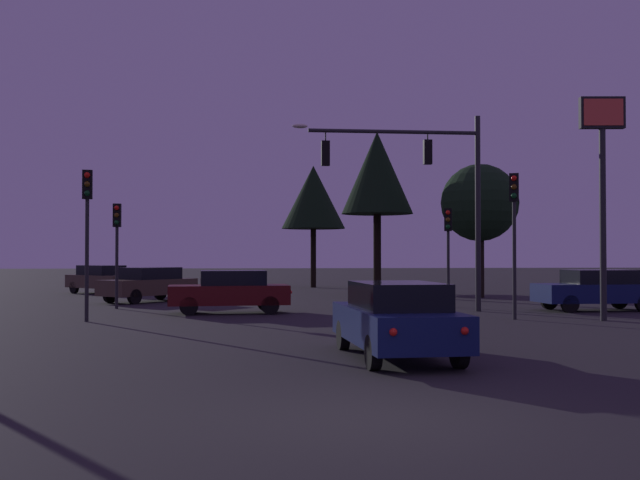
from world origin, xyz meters
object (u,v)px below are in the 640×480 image
at_px(traffic_light_corner_left, 87,215).
at_px(traffic_light_median, 514,216).
at_px(car_crossing_right, 230,291).
at_px(traffic_signal_mast_arm, 426,177).
at_px(tree_left_far, 480,203).
at_px(car_far_lane, 149,284).
at_px(traffic_light_far_side, 448,237).
at_px(car_parked_lot, 102,279).
at_px(store_sign_illuminated, 602,157).
at_px(car_crossing_left, 596,289).
at_px(car_nearside_lane, 396,318).
at_px(tree_center_horizon, 313,198).
at_px(traffic_light_corner_right, 117,234).
at_px(tree_behind_sign, 377,173).

xyz_separation_m(traffic_light_corner_left, traffic_light_median, (13.48, -0.55, -0.01)).
xyz_separation_m(traffic_light_median, car_crossing_right, (-9.13, 3.48, -2.51)).
bearing_deg(traffic_signal_mast_arm, tree_left_far, 60.84).
xyz_separation_m(traffic_light_median, car_far_lane, (-12.83, 10.38, -2.51)).
distance_m(traffic_signal_mast_arm, traffic_light_far_side, 3.44).
xyz_separation_m(traffic_light_far_side, car_parked_lot, (-15.64, 11.80, -2.00)).
distance_m(traffic_light_median, store_sign_illuminated, 3.28).
bearing_deg(car_crossing_left, store_sign_illuminated, -113.57).
xyz_separation_m(traffic_signal_mast_arm, traffic_light_median, (2.02, -3.53, -1.64)).
bearing_deg(car_parked_lot, car_nearside_lane, -67.80).
xyz_separation_m(car_far_lane, tree_center_horizon, (8.58, 13.81, 4.97)).
bearing_deg(traffic_signal_mast_arm, traffic_light_corner_right, 167.23).
relative_size(car_crossing_left, tree_behind_sign, 0.52).
xyz_separation_m(store_sign_illuminated, tree_left_far, (0.23, 12.98, -0.55)).
bearing_deg(car_nearside_lane, traffic_light_far_side, 70.50).
height_order(car_crossing_left, car_far_lane, same).
relative_size(car_crossing_left, car_parked_lot, 1.00).
bearing_deg(tree_center_horizon, car_crossing_right, -103.26).
xyz_separation_m(car_crossing_right, tree_left_far, (11.97, 8.76, 3.81)).
xyz_separation_m(car_nearside_lane, car_crossing_right, (-3.54, 11.90, -0.00)).
bearing_deg(traffic_light_corner_right, car_crossing_right, -31.25).
bearing_deg(car_far_lane, traffic_light_corner_right, -99.12).
bearing_deg(car_far_lane, traffic_signal_mast_arm, -32.33).
bearing_deg(car_far_lane, car_parked_lot, 115.03).
height_order(traffic_light_far_side, car_crossing_right, traffic_light_far_side).
distance_m(traffic_light_median, car_far_lane, 16.70).
relative_size(traffic_light_far_side, tree_left_far, 0.60).
bearing_deg(traffic_light_far_side, car_nearside_lane, -109.50).
height_order(traffic_light_far_side, car_parked_lot, traffic_light_far_side).
bearing_deg(car_nearside_lane, car_parked_lot, 112.20).
relative_size(traffic_light_far_side, car_crossing_left, 0.88).
height_order(traffic_light_corner_right, traffic_light_far_side, traffic_light_corner_right).
bearing_deg(car_parked_lot, store_sign_illuminated, -44.27).
relative_size(car_crossing_right, tree_center_horizon, 0.56).
bearing_deg(car_nearside_lane, tree_center_horizon, 87.65).
xyz_separation_m(traffic_light_corner_right, tree_center_horizon, (9.26, 18.05, 2.88)).
height_order(traffic_light_median, car_crossing_right, traffic_light_median).
bearing_deg(tree_center_horizon, car_crossing_left, -67.47).
distance_m(traffic_light_corner_left, traffic_light_median, 13.49).
bearing_deg(traffic_light_far_side, car_far_lane, 159.49).
relative_size(car_crossing_right, tree_behind_sign, 0.52).
bearing_deg(car_far_lane, traffic_light_median, -38.97).
height_order(car_far_lane, tree_center_horizon, tree_center_horizon).
height_order(traffic_signal_mast_arm, car_nearside_lane, traffic_signal_mast_arm).
bearing_deg(tree_left_far, car_crossing_left, -80.06).
relative_size(car_nearside_lane, car_parked_lot, 1.05).
xyz_separation_m(car_nearside_lane, tree_left_far, (8.43, 20.66, 3.81)).
height_order(tree_behind_sign, tree_center_horizon, tree_behind_sign).
relative_size(car_far_lane, tree_left_far, 0.68).
height_order(store_sign_illuminated, tree_behind_sign, tree_behind_sign).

